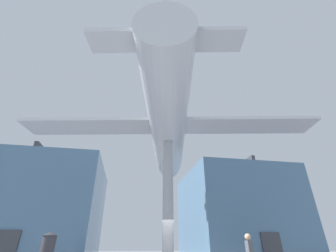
% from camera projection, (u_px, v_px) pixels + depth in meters
% --- Properties ---
extents(glass_pavilion_left, '(11.05, 11.88, 9.53)m').
position_uv_depth(glass_pavilion_left, '(42.00, 209.00, 22.52)').
color(glass_pavilion_left, slate).
rests_on(glass_pavilion_left, ground_plane).
extents(glass_pavilion_right, '(11.05, 11.88, 9.53)m').
position_uv_depth(glass_pavilion_right, '(236.00, 213.00, 25.77)').
color(glass_pavilion_right, slate).
rests_on(glass_pavilion_right, ground_plane).
extents(support_pylon_central, '(0.55, 0.55, 6.72)m').
position_uv_depth(support_pylon_central, '(168.00, 202.00, 11.61)').
color(support_pylon_central, '#999EA3').
rests_on(support_pylon_central, ground_plane).
extents(suspended_airplane, '(17.45, 16.20, 3.25)m').
position_uv_depth(suspended_airplane, '(168.00, 129.00, 13.99)').
color(suspended_airplane, '#B2B7BC').
rests_on(suspended_airplane, support_pylon_central).
extents(info_kiosk, '(0.81, 0.81, 2.02)m').
position_uv_depth(info_kiosk, '(47.00, 252.00, 11.78)').
color(info_kiosk, '#333338').
rests_on(info_kiosk, ground_plane).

